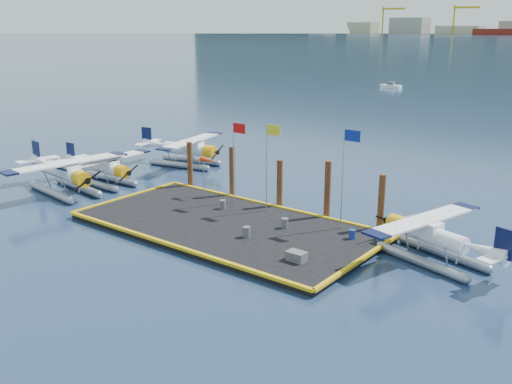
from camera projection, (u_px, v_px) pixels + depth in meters
ground at (226, 229)px, 38.04m from camera, size 4000.00×4000.00×0.00m
dock at (226, 226)px, 37.98m from camera, size 20.00×10.00×0.40m
dock_bumpers at (226, 222)px, 37.90m from camera, size 20.25×10.25×0.18m
seaplane_a at (66, 175)px, 45.49m from camera, size 9.28×10.22×3.62m
seaplane_b at (105, 170)px, 48.08m from camera, size 8.02×8.83×3.15m
seaplane_c at (188, 151)px, 54.73m from camera, size 8.83×9.62×3.40m
seaplane_d at (428, 237)px, 32.65m from camera, size 8.37×9.02×3.21m
drum_1 at (247, 232)px, 35.36m from camera, size 0.48×0.48×0.67m
drum_2 at (285, 223)px, 36.97m from camera, size 0.46×0.46×0.65m
drum_4 at (352, 234)px, 35.10m from camera, size 0.42×0.42×0.59m
drum_5 at (223, 204)px, 40.85m from camera, size 0.45×0.45×0.64m
crate at (296, 256)px, 31.81m from camera, size 1.08×0.72×0.54m
flagpole_red at (236, 151)px, 41.04m from camera, size 1.14×0.08×6.00m
flagpole_yellow at (269, 154)px, 39.24m from camera, size 1.14×0.08×6.20m
flagpole_blue at (346, 164)px, 35.67m from camera, size 1.14×0.08×6.50m
windsock at (208, 161)px, 42.97m from camera, size 1.40×0.44×3.12m
piling_0 at (190, 166)px, 46.57m from camera, size 0.44×0.44×4.00m
piling_1 at (232, 173)px, 43.90m from camera, size 0.44×0.44×4.20m
piling_2 at (280, 186)px, 41.31m from camera, size 0.44×0.44×3.80m
piling_3 at (327, 192)px, 38.89m from camera, size 0.44×0.44×4.30m
piling_4 at (381, 205)px, 36.58m from camera, size 0.44×0.44×4.00m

